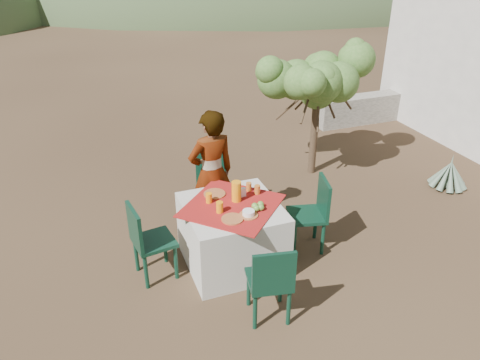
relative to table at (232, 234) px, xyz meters
name	(u,v)px	position (x,y,z in m)	size (l,w,h in m)	color
ground	(287,252)	(0.67, -0.06, -0.38)	(160.00, 160.00, 0.00)	#352418
table	(232,234)	(0.00, 0.00, 0.00)	(1.30, 1.30, 0.76)	silver
chair_far	(212,183)	(0.09, 1.02, 0.12)	(0.53, 0.53, 0.90)	black
chair_near	(271,281)	(0.03, -0.99, 0.11)	(0.47, 0.47, 0.88)	black
chair_left	(147,239)	(-0.94, 0.07, 0.12)	(0.47, 0.47, 0.90)	black
chair_right	(313,211)	(0.99, -0.04, 0.12)	(0.50, 0.50, 0.90)	black
person	(212,174)	(0.00, 0.72, 0.42)	(0.59, 0.38, 1.60)	#8C6651
shrub_tree	(319,85)	(2.00, 1.78, 1.02)	(1.51, 1.48, 1.77)	#4D3A26
agave	(449,175)	(3.62, 0.58, -0.18)	(0.55, 0.56, 0.59)	slate
stone_wall	(377,107)	(4.27, 3.34, -0.10)	(2.60, 0.35, 0.55)	gray
plate_far	(215,194)	(-0.10, 0.29, 0.39)	(0.25, 0.25, 0.01)	brown
plate_near	(232,219)	(-0.09, -0.27, 0.39)	(0.23, 0.23, 0.01)	brown
glass_far	(209,198)	(-0.21, 0.14, 0.44)	(0.07, 0.07, 0.11)	orange
glass_near	(220,207)	(-0.17, -0.09, 0.44)	(0.07, 0.07, 0.12)	orange
juice_pitcher	(236,191)	(0.08, 0.07, 0.50)	(0.11, 0.11, 0.23)	orange
bowl_plate	(248,215)	(0.09, -0.26, 0.39)	(0.20, 0.20, 0.01)	brown
white_bowl	(249,213)	(0.09, -0.26, 0.42)	(0.13, 0.13, 0.05)	white
jar_left	(257,190)	(0.35, 0.14, 0.43)	(0.07, 0.07, 0.10)	#C76B23
jar_right	(249,187)	(0.29, 0.24, 0.43)	(0.06, 0.06, 0.10)	#C76B23
napkin_holder	(242,192)	(0.17, 0.14, 0.43)	(0.08, 0.04, 0.10)	white
fruit_cluster	(258,206)	(0.23, -0.18, 0.42)	(0.14, 0.13, 0.07)	#649837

